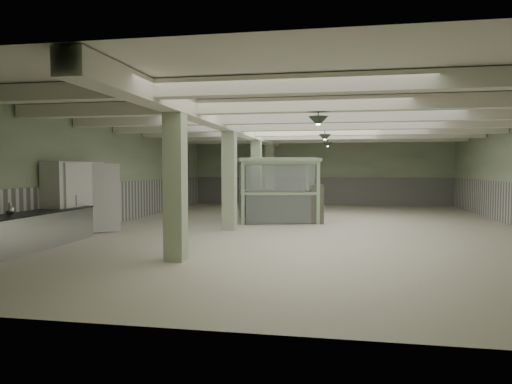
% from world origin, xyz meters
% --- Properties ---
extents(floor, '(20.00, 20.00, 0.00)m').
position_xyz_m(floor, '(0.00, 0.00, 0.00)').
color(floor, beige).
rests_on(floor, ground).
extents(ceiling, '(14.00, 20.00, 0.02)m').
position_xyz_m(ceiling, '(0.00, 0.00, 3.60)').
color(ceiling, white).
rests_on(ceiling, wall_back).
extents(wall_back, '(14.00, 0.02, 3.60)m').
position_xyz_m(wall_back, '(0.00, 10.00, 1.80)').
color(wall_back, '#ADC19A').
rests_on(wall_back, floor).
extents(wall_front, '(14.00, 0.02, 3.60)m').
position_xyz_m(wall_front, '(0.00, -10.00, 1.80)').
color(wall_front, '#ADC19A').
rests_on(wall_front, floor).
extents(wall_left, '(0.02, 20.00, 3.60)m').
position_xyz_m(wall_left, '(-7.00, 0.00, 1.80)').
color(wall_left, '#ADC19A').
rests_on(wall_left, floor).
extents(wainscot_left, '(0.05, 19.90, 1.50)m').
position_xyz_m(wainscot_left, '(-6.97, 0.00, 0.75)').
color(wainscot_left, silver).
rests_on(wainscot_left, floor).
extents(wainscot_back, '(13.90, 0.05, 1.50)m').
position_xyz_m(wainscot_back, '(0.00, 9.97, 0.75)').
color(wainscot_back, silver).
rests_on(wainscot_back, floor).
extents(girder, '(0.45, 19.90, 0.40)m').
position_xyz_m(girder, '(-2.50, 0.00, 3.38)').
color(girder, silver).
rests_on(girder, ceiling).
extents(beam_a, '(13.90, 0.35, 0.32)m').
position_xyz_m(beam_a, '(0.00, -7.50, 3.42)').
color(beam_a, silver).
rests_on(beam_a, ceiling).
extents(beam_b, '(13.90, 0.35, 0.32)m').
position_xyz_m(beam_b, '(0.00, -5.00, 3.42)').
color(beam_b, silver).
rests_on(beam_b, ceiling).
extents(beam_c, '(13.90, 0.35, 0.32)m').
position_xyz_m(beam_c, '(0.00, -2.50, 3.42)').
color(beam_c, silver).
rests_on(beam_c, ceiling).
extents(beam_d, '(13.90, 0.35, 0.32)m').
position_xyz_m(beam_d, '(0.00, 0.00, 3.42)').
color(beam_d, silver).
rests_on(beam_d, ceiling).
extents(beam_e, '(13.90, 0.35, 0.32)m').
position_xyz_m(beam_e, '(0.00, 2.50, 3.42)').
color(beam_e, silver).
rests_on(beam_e, ceiling).
extents(beam_f, '(13.90, 0.35, 0.32)m').
position_xyz_m(beam_f, '(0.00, 5.00, 3.42)').
color(beam_f, silver).
rests_on(beam_f, ceiling).
extents(beam_g, '(13.90, 0.35, 0.32)m').
position_xyz_m(beam_g, '(0.00, 7.50, 3.42)').
color(beam_g, silver).
rests_on(beam_g, ceiling).
extents(column_a, '(0.42, 0.42, 3.60)m').
position_xyz_m(column_a, '(-2.50, -6.00, 1.80)').
color(column_a, '#AFC09B').
rests_on(column_a, floor).
extents(column_b, '(0.42, 0.42, 3.60)m').
position_xyz_m(column_b, '(-2.50, -1.00, 1.80)').
color(column_b, '#AFC09B').
rests_on(column_b, floor).
extents(column_c, '(0.42, 0.42, 3.60)m').
position_xyz_m(column_c, '(-2.50, 4.00, 1.80)').
color(column_c, '#AFC09B').
rests_on(column_c, floor).
extents(column_d, '(0.42, 0.42, 3.60)m').
position_xyz_m(column_d, '(-2.50, 8.00, 1.80)').
color(column_d, '#AFC09B').
rests_on(column_d, floor).
extents(pendant_front, '(0.44, 0.44, 0.22)m').
position_xyz_m(pendant_front, '(0.50, -5.00, 3.05)').
color(pendant_front, '#28352A').
rests_on(pendant_front, ceiling).
extents(pendant_mid, '(0.44, 0.44, 0.22)m').
position_xyz_m(pendant_mid, '(0.50, 0.50, 3.05)').
color(pendant_mid, '#28352A').
rests_on(pendant_mid, ceiling).
extents(pendant_back, '(0.44, 0.44, 0.22)m').
position_xyz_m(pendant_back, '(0.50, 5.50, 3.05)').
color(pendant_back, '#28352A').
rests_on(pendant_back, ceiling).
extents(prep_counter, '(0.91, 5.22, 0.91)m').
position_xyz_m(prep_counter, '(-6.54, -5.69, 0.46)').
color(prep_counter, '#AFAEB3').
rests_on(prep_counter, floor).
extents(pitcher_near, '(0.27, 0.29, 0.29)m').
position_xyz_m(pitcher_near, '(-6.58, -3.79, 1.05)').
color(pitcher_near, '#AFAEB3').
rests_on(pitcher_near, prep_counter).
extents(pitcher_far, '(0.27, 0.29, 0.30)m').
position_xyz_m(pitcher_far, '(-6.59, -5.91, 1.05)').
color(pitcher_far, '#AFAEB3').
rests_on(pitcher_far, prep_counter).
extents(veg_colander, '(0.61, 0.61, 0.21)m').
position_xyz_m(veg_colander, '(-6.62, -4.00, 1.01)').
color(veg_colander, '#414046').
rests_on(veg_colander, prep_counter).
extents(walkin_cooler, '(1.12, 2.38, 2.18)m').
position_xyz_m(walkin_cooler, '(-6.62, -3.13, 1.09)').
color(walkin_cooler, silver).
rests_on(walkin_cooler, floor).
extents(guard_booth, '(3.45, 3.12, 2.39)m').
position_xyz_m(guard_booth, '(-1.31, 1.83, 1.63)').
color(guard_booth, '#9BB38F').
rests_on(guard_booth, floor).
extents(filing_cabinet, '(0.55, 0.71, 1.40)m').
position_xyz_m(filing_cabinet, '(0.20, 1.32, 0.70)').
color(filing_cabinet, '#535345').
rests_on(filing_cabinet, floor).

